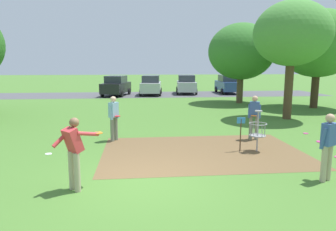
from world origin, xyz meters
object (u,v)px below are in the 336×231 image
(tree_mid_left, at_px, (292,34))
(frisbee_mid_grass, at_px, (48,154))
(player_throwing, at_px, (74,149))
(tree_near_right, at_px, (241,52))
(player_waiting_left, at_px, (254,115))
(disc_golf_basket, at_px, (256,129))
(player_waiting_right, at_px, (114,116))
(player_foreground_watching, at_px, (328,143))
(parked_car_leftmost, at_px, (116,86))
(frisbee_near_basket, at_px, (306,133))
(parked_car_center_left, at_px, (151,85))
(tree_mid_center, at_px, (318,44))
(parked_car_center_right, at_px, (186,84))
(parked_car_rightmost, at_px, (228,84))

(tree_mid_left, bearing_deg, frisbee_mid_grass, -153.00)
(player_throwing, relative_size, tree_near_right, 0.29)
(player_waiting_left, height_order, frisbee_mid_grass, player_waiting_left)
(tree_near_right, height_order, tree_mid_left, tree_mid_left)
(disc_golf_basket, xyz_separation_m, player_waiting_right, (-4.82, 1.94, 0.21))
(player_waiting_right, xyz_separation_m, tree_near_right, (8.58, 10.82, 2.84))
(player_foreground_watching, relative_size, tree_mid_left, 0.28)
(player_waiting_left, bearing_deg, player_waiting_right, 176.40)
(player_throwing, height_order, frisbee_mid_grass, player_throwing)
(player_foreground_watching, bearing_deg, parked_car_leftmost, 106.80)
(frisbee_mid_grass, bearing_deg, tree_mid_left, 27.00)
(player_foreground_watching, bearing_deg, frisbee_mid_grass, 157.99)
(disc_golf_basket, height_order, tree_mid_left, tree_mid_left)
(tree_near_right, bearing_deg, player_waiting_left, -106.01)
(disc_golf_basket, distance_m, frisbee_near_basket, 4.00)
(player_waiting_left, distance_m, parked_car_center_left, 18.34)
(frisbee_near_basket, bearing_deg, player_waiting_left, -163.69)
(tree_mid_center, relative_size, parked_car_center_right, 1.47)
(tree_mid_center, bearing_deg, frisbee_near_basket, -122.69)
(player_foreground_watching, height_order, player_waiting_right, same)
(parked_car_center_right, bearing_deg, tree_near_right, -70.11)
(player_waiting_right, height_order, tree_mid_left, tree_mid_left)
(player_waiting_left, relative_size, parked_car_center_right, 0.39)
(player_waiting_left, distance_m, tree_mid_left, 6.53)
(disc_golf_basket, distance_m, parked_car_leftmost, 20.11)
(parked_car_rightmost, bearing_deg, player_foreground_watching, -100.74)
(player_waiting_right, height_order, tree_near_right, tree_near_right)
(parked_car_center_left, bearing_deg, frisbee_near_basket, -71.55)
(frisbee_near_basket, bearing_deg, tree_near_right, 86.65)
(tree_near_right, bearing_deg, player_throwing, -120.55)
(player_foreground_watching, height_order, tree_near_right, tree_near_right)
(player_foreground_watching, relative_size, player_waiting_right, 1.00)
(disc_golf_basket, xyz_separation_m, parked_car_rightmost, (5.16, 20.52, 0.17))
(disc_golf_basket, height_order, frisbee_near_basket, disc_golf_basket)
(player_waiting_right, bearing_deg, tree_near_right, 51.58)
(disc_golf_basket, xyz_separation_m, parked_car_center_left, (-2.62, 19.66, 0.17))
(parked_car_center_left, bearing_deg, player_waiting_left, -80.02)
(player_waiting_right, relative_size, frisbee_near_basket, 8.23)
(frisbee_near_basket, distance_m, tree_near_right, 11.09)
(parked_car_rightmost, bearing_deg, parked_car_center_left, -173.70)
(disc_golf_basket, xyz_separation_m, parked_car_center_right, (0.93, 20.57, 0.17))
(tree_mid_left, bearing_deg, player_waiting_right, -156.08)
(player_waiting_left, height_order, tree_mid_left, tree_mid_left)
(player_waiting_right, distance_m, parked_car_center_right, 19.50)
(player_waiting_right, distance_m, parked_car_leftmost, 17.32)
(tree_mid_center, bearing_deg, disc_golf_basket, -128.98)
(parked_car_center_left, xyz_separation_m, parked_car_rightmost, (7.79, 0.86, 0.00))
(player_throwing, relative_size, tree_mid_left, 0.28)
(parked_car_leftmost, bearing_deg, parked_car_center_left, 7.48)
(tree_near_right, height_order, parked_car_leftmost, tree_near_right)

